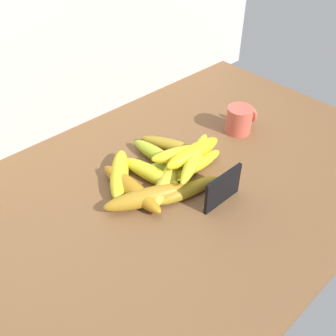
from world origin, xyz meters
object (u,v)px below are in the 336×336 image
(banana_2, at_px, (194,166))
(banana_6, at_px, (148,198))
(banana_4, at_px, (177,165))
(banana_12, at_px, (193,153))
(banana_1, at_px, (119,174))
(banana_3, at_px, (169,178))
(banana_11, at_px, (194,158))
(banana_9, at_px, (131,188))
(chalkboard_sign, at_px, (222,189))
(banana_8, at_px, (158,156))
(banana_10, at_px, (182,154))
(banana_7, at_px, (189,190))
(banana_5, at_px, (172,145))
(banana_0, at_px, (151,174))
(coffee_mug, at_px, (240,119))

(banana_2, xyz_separation_m, banana_6, (-0.16, -0.01, 0.00))
(banana_2, height_order, banana_4, same)
(banana_6, relative_size, banana_12, 1.20)
(banana_1, height_order, banana_3, banana_1)
(banana_11, relative_size, banana_12, 1.20)
(banana_9, bearing_deg, banana_12, -12.16)
(chalkboard_sign, xyz_separation_m, banana_8, (-0.01, 0.21, -0.02))
(banana_10, bearing_deg, banana_7, -123.13)
(banana_6, bearing_deg, banana_12, 5.13)
(banana_3, distance_m, banana_5, 0.13)
(banana_4, distance_m, banana_9, 0.14)
(banana_1, height_order, banana_6, same)
(banana_2, bearing_deg, banana_11, -143.92)
(banana_7, bearing_deg, banana_4, 63.00)
(banana_2, bearing_deg, banana_6, -176.68)
(banana_0, bearing_deg, banana_12, -24.11)
(banana_12, bearing_deg, banana_6, -174.87)
(banana_0, height_order, banana_8, banana_0)
(coffee_mug, bearing_deg, banana_8, 168.72)
(coffee_mug, height_order, banana_4, coffee_mug)
(chalkboard_sign, bearing_deg, banana_7, 120.88)
(banana_2, height_order, banana_10, banana_10)
(banana_9, bearing_deg, banana_2, -13.57)
(banana_1, bearing_deg, banana_11, -35.55)
(banana_5, xyz_separation_m, banana_9, (-0.19, -0.06, 0.00))
(banana_7, bearing_deg, banana_12, 39.13)
(banana_10, bearing_deg, chalkboard_sign, -93.81)
(banana_2, distance_m, banana_3, 0.08)
(banana_3, xyz_separation_m, banana_12, (0.08, -0.00, 0.04))
(chalkboard_sign, bearing_deg, banana_4, 89.10)
(banana_6, height_order, banana_11, banana_11)
(banana_2, distance_m, banana_10, 0.05)
(banana_6, bearing_deg, banana_1, 88.98)
(banana_3, relative_size, banana_11, 0.97)
(banana_0, xyz_separation_m, banana_2, (0.10, -0.05, -0.00))
(banana_0, distance_m, banana_12, 0.11)
(banana_10, xyz_separation_m, banana_12, (0.02, -0.02, 0.00))
(banana_2, xyz_separation_m, banana_8, (-0.04, 0.09, 0.00))
(coffee_mug, distance_m, banana_7, 0.31)
(banana_7, relative_size, banana_11, 0.83)
(banana_0, bearing_deg, banana_3, -65.25)
(banana_1, height_order, banana_2, banana_1)
(banana_9, bearing_deg, banana_10, -6.90)
(banana_4, relative_size, banana_9, 1.00)
(banana_5, xyz_separation_m, banana_7, (-0.09, -0.15, -0.00))
(banana_11, bearing_deg, banana_7, -144.33)
(banana_5, distance_m, banana_9, 0.19)
(banana_12, bearing_deg, banana_8, 114.18)
(banana_6, relative_size, banana_11, 1.00)
(coffee_mug, height_order, banana_11, coffee_mug)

